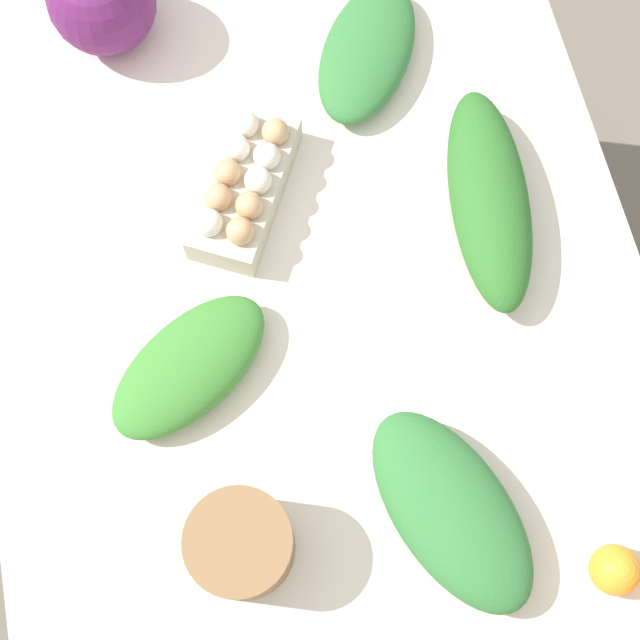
{
  "coord_description": "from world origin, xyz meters",
  "views": [
    {
      "loc": [
        -0.42,
        0.09,
        2.06
      ],
      "look_at": [
        0.0,
        0.0,
        0.76
      ],
      "focal_mm": 50.0,
      "sensor_mm": 36.0,
      "label": 1
    }
  ],
  "objects_px": {
    "greens_bunch_dandelion": "(367,51)",
    "paper_bag": "(241,545)",
    "egg_carton": "(244,185)",
    "greens_bunch_chard": "(189,366)",
    "greens_bunch_kale": "(451,510)",
    "orange_3": "(615,570)",
    "cabbage_purple": "(102,0)",
    "greens_bunch_scallion": "(489,198)"
  },
  "relations": [
    {
      "from": "greens_bunch_kale",
      "to": "orange_3",
      "type": "bearing_deg",
      "value": -122.16
    },
    {
      "from": "greens_bunch_chard",
      "to": "greens_bunch_dandelion",
      "type": "xyz_separation_m",
      "value": [
        0.48,
        -0.39,
        -0.0
      ]
    },
    {
      "from": "paper_bag",
      "to": "greens_bunch_chard",
      "type": "bearing_deg",
      "value": 5.93
    },
    {
      "from": "cabbage_purple",
      "to": "greens_bunch_chard",
      "type": "bearing_deg",
      "value": -177.25
    },
    {
      "from": "greens_bunch_dandelion",
      "to": "greens_bunch_chard",
      "type": "bearing_deg",
      "value": 141.11
    },
    {
      "from": "paper_bag",
      "to": "cabbage_purple",
      "type": "bearing_deg",
      "value": 3.71
    },
    {
      "from": "cabbage_purple",
      "to": "greens_bunch_scallion",
      "type": "xyz_separation_m",
      "value": [
        -0.47,
        -0.54,
        -0.04
      ]
    },
    {
      "from": "greens_bunch_scallion",
      "to": "greens_bunch_chard",
      "type": "bearing_deg",
      "value": 107.93
    },
    {
      "from": "greens_bunch_scallion",
      "to": "orange_3",
      "type": "xyz_separation_m",
      "value": [
        -0.58,
        -0.02,
        -0.01
      ]
    },
    {
      "from": "egg_carton",
      "to": "greens_bunch_chard",
      "type": "xyz_separation_m",
      "value": [
        -0.27,
        0.14,
        -0.01
      ]
    },
    {
      "from": "paper_bag",
      "to": "orange_3",
      "type": "xyz_separation_m",
      "value": [
        -0.14,
        -0.5,
        -0.03
      ]
    },
    {
      "from": "greens_bunch_kale",
      "to": "orange_3",
      "type": "xyz_separation_m",
      "value": [
        -0.13,
        -0.2,
        -0.01
      ]
    },
    {
      "from": "greens_bunch_kale",
      "to": "greens_bunch_dandelion",
      "type": "relative_size",
      "value": 1.1
    },
    {
      "from": "greens_bunch_scallion",
      "to": "greens_bunch_kale",
      "type": "distance_m",
      "value": 0.49
    },
    {
      "from": "cabbage_purple",
      "to": "greens_bunch_kale",
      "type": "distance_m",
      "value": 0.99
    },
    {
      "from": "cabbage_purple",
      "to": "greens_bunch_dandelion",
      "type": "xyz_separation_m",
      "value": [
        -0.15,
        -0.42,
        -0.06
      ]
    },
    {
      "from": "greens_bunch_dandelion",
      "to": "orange_3",
      "type": "height_order",
      "value": "orange_3"
    },
    {
      "from": "cabbage_purple",
      "to": "egg_carton",
      "type": "xyz_separation_m",
      "value": [
        -0.36,
        -0.17,
        -0.05
      ]
    },
    {
      "from": "egg_carton",
      "to": "greens_bunch_chard",
      "type": "bearing_deg",
      "value": 2.43
    },
    {
      "from": "cabbage_purple",
      "to": "orange_3",
      "type": "xyz_separation_m",
      "value": [
        -1.05,
        -0.56,
        -0.05
      ]
    },
    {
      "from": "cabbage_purple",
      "to": "orange_3",
      "type": "height_order",
      "value": "cabbage_purple"
    },
    {
      "from": "greens_bunch_scallion",
      "to": "greens_bunch_chard",
      "type": "relative_size",
      "value": 1.37
    },
    {
      "from": "greens_bunch_dandelion",
      "to": "paper_bag",
      "type": "bearing_deg",
      "value": 154.54
    },
    {
      "from": "egg_carton",
      "to": "paper_bag",
      "type": "xyz_separation_m",
      "value": [
        -0.55,
        0.11,
        0.02
      ]
    },
    {
      "from": "greens_bunch_chard",
      "to": "orange_3",
      "type": "xyz_separation_m",
      "value": [
        -0.42,
        -0.53,
        0.0
      ]
    },
    {
      "from": "egg_carton",
      "to": "greens_bunch_chard",
      "type": "relative_size",
      "value": 1.01
    },
    {
      "from": "egg_carton",
      "to": "greens_bunch_kale",
      "type": "xyz_separation_m",
      "value": [
        -0.56,
        -0.19,
        0.0
      ]
    },
    {
      "from": "orange_3",
      "to": "greens_bunch_dandelion",
      "type": "bearing_deg",
      "value": 8.96
    },
    {
      "from": "greens_bunch_dandelion",
      "to": "orange_3",
      "type": "xyz_separation_m",
      "value": [
        -0.9,
        -0.14,
        0.0
      ]
    },
    {
      "from": "greens_bunch_kale",
      "to": "greens_bunch_dandelion",
      "type": "bearing_deg",
      "value": -4.56
    },
    {
      "from": "greens_bunch_chard",
      "to": "greens_bunch_dandelion",
      "type": "bearing_deg",
      "value": -38.89
    },
    {
      "from": "paper_bag",
      "to": "greens_bunch_dandelion",
      "type": "bearing_deg",
      "value": -25.46
    },
    {
      "from": "greens_bunch_scallion",
      "to": "greens_bunch_dandelion",
      "type": "xyz_separation_m",
      "value": [
        0.32,
        0.12,
        -0.02
      ]
    },
    {
      "from": "cabbage_purple",
      "to": "egg_carton",
      "type": "bearing_deg",
      "value": -155.1
    },
    {
      "from": "greens_bunch_scallion",
      "to": "greens_bunch_chard",
      "type": "xyz_separation_m",
      "value": [
        -0.16,
        0.51,
        -0.01
      ]
    },
    {
      "from": "paper_bag",
      "to": "greens_bunch_kale",
      "type": "height_order",
      "value": "paper_bag"
    },
    {
      "from": "paper_bag",
      "to": "greens_bunch_kale",
      "type": "distance_m",
      "value": 0.3
    },
    {
      "from": "cabbage_purple",
      "to": "greens_bunch_scallion",
      "type": "distance_m",
      "value": 0.71
    },
    {
      "from": "greens_bunch_kale",
      "to": "greens_bunch_chard",
      "type": "bearing_deg",
      "value": 48.43
    },
    {
      "from": "egg_carton",
      "to": "paper_bag",
      "type": "relative_size",
      "value": 1.94
    },
    {
      "from": "paper_bag",
      "to": "greens_bunch_scallion",
      "type": "xyz_separation_m",
      "value": [
        0.44,
        -0.48,
        -0.01
      ]
    },
    {
      "from": "paper_bag",
      "to": "greens_bunch_dandelion",
      "type": "relative_size",
      "value": 0.51
    }
  ]
}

